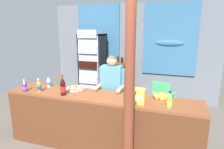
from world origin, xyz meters
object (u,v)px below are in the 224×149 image
object	(u,v)px
soda_bottle_water	(49,82)
soda_bottle_lime_soda	(170,100)
pastry_tray	(76,88)
drink_fridge	(92,63)
soda_bottle_grape_soda	(25,86)
bottle_shelf_rack	(124,78)
timber_post	(129,93)
stall_counter	(97,119)
soda_bottle_cola	(63,87)
shopkeeper	(112,87)
soda_bottle_orange_soda	(39,86)
snack_box_instant_noodle	(138,96)
banana_bunch	(161,96)
plastic_lawn_chair	(163,97)

from	to	relation	value
soda_bottle_water	soda_bottle_lime_soda	size ratio (longest dim) A/B	0.91
pastry_tray	soda_bottle_lime_soda	bearing A→B (deg)	-10.31
drink_fridge	soda_bottle_grape_soda	bearing A→B (deg)	-96.11
bottle_shelf_rack	soda_bottle_water	world-z (taller)	bottle_shelf_rack
timber_post	soda_bottle_grape_soda	bearing A→B (deg)	173.06
timber_post	soda_bottle_grape_soda	distance (m)	1.92
stall_counter	soda_bottle_water	world-z (taller)	soda_bottle_water
soda_bottle_cola	pastry_tray	distance (m)	0.35
bottle_shelf_rack	pastry_tray	size ratio (longest dim) A/B	3.58
stall_counter	pastry_tray	bearing A→B (deg)	151.95
soda_bottle_lime_soda	soda_bottle_grape_soda	world-z (taller)	soda_bottle_lime_soda
stall_counter	soda_bottle_cola	size ratio (longest dim) A/B	9.59
drink_fridge	soda_bottle_lime_soda	bearing A→B (deg)	-45.74
shopkeeper	soda_bottle_orange_soda	size ratio (longest dim) A/B	6.54
soda_bottle_orange_soda	pastry_tray	world-z (taller)	soda_bottle_orange_soda
bottle_shelf_rack	soda_bottle_water	distance (m)	2.39
bottle_shelf_rack	snack_box_instant_noodle	xyz separation A→B (m)	(0.86, -2.46, 0.40)
timber_post	soda_bottle_water	world-z (taller)	timber_post
drink_fridge	soda_bottle_water	xyz separation A→B (m)	(-0.01, -1.93, -0.03)
bottle_shelf_rack	soda_bottle_lime_soda	world-z (taller)	bottle_shelf_rack
snack_box_instant_noodle	soda_bottle_water	bearing A→B (deg)	171.48
drink_fridge	soda_bottle_cola	bearing A→B (deg)	-77.69
banana_bunch	snack_box_instant_noodle	bearing A→B (deg)	-144.81
soda_bottle_water	soda_bottle_grape_soda	world-z (taller)	same
bottle_shelf_rack	snack_box_instant_noodle	bearing A→B (deg)	-70.69
timber_post	soda_bottle_cola	bearing A→B (deg)	166.69
timber_post	drink_fridge	xyz separation A→B (m)	(-1.66, 2.52, -0.13)
timber_post	drink_fridge	bearing A→B (deg)	123.33
stall_counter	soda_bottle_grape_soda	size ratio (longest dim) A/B	15.16
stall_counter	pastry_tray	world-z (taller)	pastry_tray
stall_counter	soda_bottle_grape_soda	xyz separation A→B (m)	(-1.29, -0.10, 0.45)
stall_counter	soda_bottle_orange_soda	distance (m)	1.14
drink_fridge	soda_bottle_grape_soda	distance (m)	2.30
pastry_tray	soda_bottle_cola	bearing A→B (deg)	-98.39
plastic_lawn_chair	banana_bunch	bearing A→B (deg)	-87.58
timber_post	banana_bunch	world-z (taller)	timber_post
soda_bottle_lime_soda	bottle_shelf_rack	bearing A→B (deg)	117.88
timber_post	banana_bunch	xyz separation A→B (m)	(0.37, 0.56, -0.19)
stall_counter	plastic_lawn_chair	world-z (taller)	stall_counter
drink_fridge	soda_bottle_orange_soda	size ratio (longest dim) A/B	8.38
drink_fridge	snack_box_instant_noodle	world-z (taller)	drink_fridge
soda_bottle_cola	pastry_tray	bearing A→B (deg)	81.61
timber_post	soda_bottle_orange_soda	distance (m)	1.69
timber_post	soda_bottle_grape_soda	world-z (taller)	timber_post
shopkeeper	soda_bottle_grape_soda	distance (m)	1.52
soda_bottle_lime_soda	timber_post	bearing A→B (deg)	-147.86
soda_bottle_cola	stall_counter	bearing A→B (deg)	5.71
shopkeeper	soda_bottle_water	size ratio (longest dim) A/B	7.24
bottle_shelf_rack	soda_bottle_lime_soda	bearing A→B (deg)	-62.12
drink_fridge	plastic_lawn_chair	xyz separation A→B (m)	(1.96, -0.50, -0.58)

